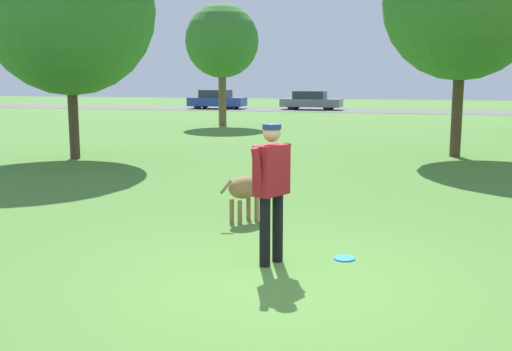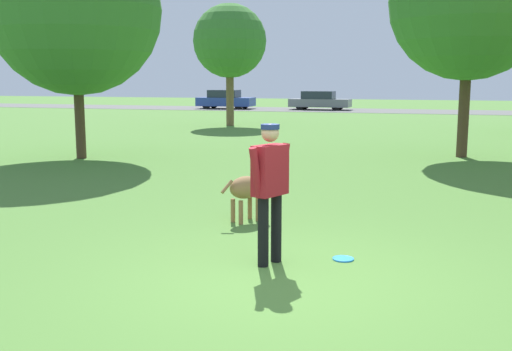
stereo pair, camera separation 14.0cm
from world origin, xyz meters
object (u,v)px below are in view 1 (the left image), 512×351
at_px(parked_car_blue, 217,100).
at_px(person, 272,182).
at_px(parked_car_grey, 311,101).
at_px(tree_mid_center, 463,1).
at_px(dog, 246,189).
at_px(frisbee, 344,258).
at_px(tree_far_left, 222,41).
at_px(tree_near_left, 68,8).

bearing_deg(parked_car_blue, person, -70.54).
bearing_deg(parked_car_grey, tree_mid_center, -68.50).
xyz_separation_m(person, dog, (-0.92, 2.01, -0.49)).
bearing_deg(dog, frisbee, -100.69).
bearing_deg(parked_car_grey, tree_far_left, -92.89).
height_order(tree_far_left, parked_car_grey, tree_far_left).
bearing_deg(tree_near_left, tree_far_left, 89.71).
xyz_separation_m(tree_far_left, tree_near_left, (-0.06, -12.46, 0.14)).
bearing_deg(person, tree_near_left, 67.58).
distance_m(tree_mid_center, parked_car_grey, 26.60).
xyz_separation_m(tree_mid_center, parked_car_grey, (-8.84, 24.81, -3.67)).
bearing_deg(frisbee, tree_far_left, 112.94).
height_order(frisbee, parked_car_blue, parked_car_blue).
distance_m(tree_far_left, parked_car_grey, 16.09).
bearing_deg(parked_car_blue, frisbee, -69.15).
relative_size(frisbee, parked_car_grey, 0.06).
height_order(dog, frisbee, dog).
height_order(tree_near_left, parked_car_grey, tree_near_left).
relative_size(tree_near_left, parked_car_blue, 1.54).
bearing_deg(person, frisbee, -39.63).
bearing_deg(tree_mid_center, parked_car_blue, 123.07).
bearing_deg(frisbee, tree_near_left, 138.84).
relative_size(tree_near_left, parked_car_grey, 1.47).
height_order(tree_near_left, tree_mid_center, tree_mid_center).
relative_size(dog, tree_mid_center, 0.13).
bearing_deg(tree_near_left, dog, -40.87).
height_order(dog, tree_mid_center, tree_mid_center).
bearing_deg(frisbee, tree_mid_center, 80.81).
bearing_deg(parked_car_grey, person, -78.21).
distance_m(tree_near_left, tree_mid_center, 10.75).
height_order(tree_far_left, tree_mid_center, tree_mid_center).
distance_m(dog, tree_near_left, 9.59).
relative_size(frisbee, parked_car_blue, 0.06).
relative_size(dog, frisbee, 3.21).
distance_m(tree_mid_center, parked_car_blue, 29.25).
relative_size(person, tree_near_left, 0.26).
bearing_deg(parked_car_blue, tree_near_left, -79.56).
bearing_deg(tree_near_left, parked_car_grey, 87.20).
xyz_separation_m(dog, tree_mid_center, (3.48, 9.17, 3.81)).
height_order(person, tree_mid_center, tree_mid_center).
bearing_deg(dog, tree_far_left, 51.63).
bearing_deg(tree_far_left, frisbee, -67.06).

